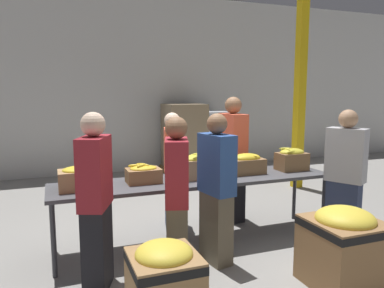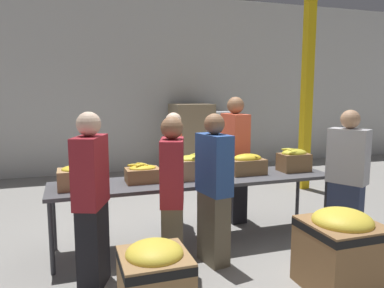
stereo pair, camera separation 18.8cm
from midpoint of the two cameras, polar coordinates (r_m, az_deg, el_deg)
ground_plane at (r=4.73m, az=1.80°, el=-14.76°), size 30.00×30.00×0.00m
wall_back at (r=8.66m, az=-8.32°, el=9.06°), size 16.00×0.08×4.00m
sorting_table at (r=4.49m, az=1.85°, el=-5.90°), size 3.38×0.74×0.80m
banana_box_0 at (r=4.18m, az=-15.64°, el=-4.78°), size 0.44×0.31×0.27m
banana_box_1 at (r=4.32m, az=-6.32°, el=-4.47°), size 0.38×0.27×0.22m
banana_box_2 at (r=4.46m, az=1.33°, el=-3.45°), size 0.46×0.29×0.30m
banana_box_3 at (r=4.77m, az=9.52°, el=-3.02°), size 0.44×0.27×0.26m
banana_box_4 at (r=5.08m, az=16.29°, el=-2.27°), size 0.39×0.26×0.31m
volunteer_0 at (r=5.02m, az=-1.72°, el=-4.13°), size 0.30×0.46×1.56m
volunteer_1 at (r=3.59m, az=-13.60°, el=-8.56°), size 0.37×0.49×1.65m
volunteer_2 at (r=3.65m, az=-1.51°, el=-8.49°), size 0.33×0.47×1.60m
volunteer_3 at (r=3.98m, az=4.71°, el=-7.04°), size 0.29×0.46×1.61m
volunteer_4 at (r=5.31m, az=7.53°, el=-2.43°), size 0.25×0.48×1.76m
volunteer_5 at (r=4.78m, az=23.56°, el=-5.03°), size 0.40×0.49×1.62m
donation_bin_0 at (r=3.11m, az=-3.84°, el=-20.16°), size 0.53×0.53×0.69m
donation_bin_1 at (r=3.86m, az=23.08°, el=-14.31°), size 0.65×0.65×0.77m
support_pillar at (r=7.31m, az=17.88°, el=8.97°), size 0.17×0.17×4.00m
pallet_stack_0 at (r=8.62m, az=3.96°, el=0.34°), size 0.93×0.93×1.38m
pallet_stack_1 at (r=8.41m, az=0.54°, el=0.75°), size 0.92×0.92×1.55m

